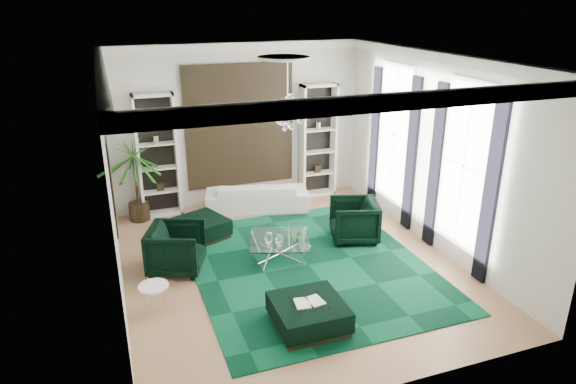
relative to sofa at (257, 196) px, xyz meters
name	(u,v)px	position (x,y,z in m)	size (l,w,h in m)	color
floor	(290,265)	(-0.19, -2.82, -0.36)	(6.00, 7.00, 0.02)	tan
ceiling	(290,57)	(-0.19, -2.82, 3.46)	(6.00, 7.00, 0.02)	white
wall_back	(239,125)	(-0.19, 0.69, 1.55)	(6.00, 0.02, 3.80)	silver
wall_front	(394,258)	(-0.19, -6.33, 1.55)	(6.00, 0.02, 3.80)	silver
wall_left	(110,189)	(-3.20, -2.82, 1.55)	(0.02, 7.00, 3.80)	silver
wall_right	(435,153)	(2.82, -2.82, 1.55)	(0.02, 7.00, 3.80)	silver
crown_molding	(290,64)	(-0.19, -2.82, 3.35)	(6.00, 7.00, 0.18)	white
ceiling_medallion	(284,58)	(-0.19, -2.52, 3.42)	(0.90, 0.90, 0.05)	white
tapestry	(240,126)	(-0.19, 0.64, 1.55)	(2.50, 0.06, 2.80)	black
shelving_left	(158,156)	(-2.14, 0.49, 1.05)	(0.90, 0.38, 2.80)	white
shelving_right	(318,141)	(1.76, 0.49, 1.05)	(0.90, 0.38, 2.80)	white
painting	(112,180)	(-3.16, -2.22, 1.50)	(0.04, 1.30, 1.60)	black
window_near	(464,166)	(2.80, -3.72, 1.55)	(0.03, 1.10, 2.90)	white
curtain_near_a	(491,194)	(2.76, -4.50, 1.30)	(0.07, 0.30, 3.25)	black
curtain_near_b	(435,167)	(2.76, -2.94, 1.30)	(0.07, 0.30, 3.25)	black
window_far	(394,135)	(2.80, -1.32, 1.55)	(0.03, 1.10, 2.90)	white
curtain_far_a	(411,155)	(2.76, -2.10, 1.30)	(0.07, 0.30, 3.25)	black
curtain_far_b	(375,137)	(2.76, -0.54, 1.30)	(0.07, 0.30, 3.25)	black
rug	(309,265)	(0.13, -2.98, -0.34)	(4.20, 5.00, 0.02)	black
sofa	(257,196)	(0.00, 0.00, 0.00)	(2.37, 0.93, 0.69)	white
armchair_left	(176,249)	(-2.21, -2.30, 0.09)	(0.93, 0.96, 0.88)	black
armchair_right	(354,220)	(1.42, -2.24, 0.08)	(0.92, 0.94, 0.86)	black
coffee_table	(280,248)	(-0.27, -2.46, -0.15)	(1.12, 1.12, 0.38)	white
ottoman_side	(201,229)	(-1.55, -1.10, -0.13)	(0.96, 0.96, 0.43)	black
ottoman_front	(309,315)	(-0.59, -4.74, -0.14)	(1.05, 1.05, 0.42)	black
book	(309,302)	(-0.59, -4.74, 0.09)	(0.45, 0.30, 0.03)	white
side_table	(155,299)	(-2.74, -3.53, -0.12)	(0.48, 0.48, 0.46)	white
palm	(135,168)	(-2.67, 0.32, 0.88)	(1.53, 1.53, 2.46)	#215E1A
chandelier	(287,113)	(-0.16, -2.58, 2.50)	(0.74, 0.74, 0.66)	white
table_plant	(298,237)	(0.01, -2.69, 0.15)	(0.12, 0.10, 0.22)	#215E1A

